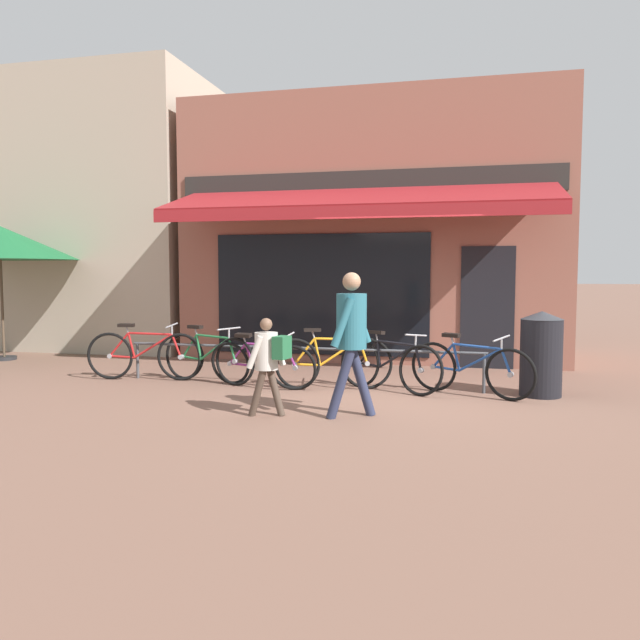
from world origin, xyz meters
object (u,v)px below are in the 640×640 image
at_px(bicycle_black, 389,364).
at_px(pedestrian_adult, 351,329).
at_px(bicycle_purple, 262,363).
at_px(bicycle_green, 208,357).
at_px(bicycle_blue, 470,368).
at_px(bicycle_orange, 331,362).
at_px(cafe_parasol, 0,243).
at_px(litter_bin, 541,354).
at_px(bicycle_red, 145,355).
at_px(pedestrian_child, 269,355).

distance_m(bicycle_black, pedestrian_adult, 1.79).
relative_size(bicycle_purple, bicycle_black, 1.08).
relative_size(bicycle_green, bicycle_black, 1.05).
height_order(bicycle_purple, bicycle_blue, bicycle_blue).
bearing_deg(bicycle_orange, cafe_parasol, 150.91).
bearing_deg(bicycle_orange, pedestrian_adult, -86.25).
height_order(bicycle_blue, litter_bin, litter_bin).
bearing_deg(pedestrian_adult, cafe_parasol, -31.79).
xyz_separation_m(bicycle_red, litter_bin, (5.78, 0.12, 0.18)).
xyz_separation_m(bicycle_orange, bicycle_blue, (1.92, -0.03, -0.02)).
bearing_deg(pedestrian_child, bicycle_black, -110.76).
relative_size(pedestrian_adult, pedestrian_child, 1.46).
height_order(bicycle_purple, litter_bin, litter_bin).
bearing_deg(cafe_parasol, pedestrian_child, -27.14).
relative_size(bicycle_orange, pedestrian_child, 1.49).
relative_size(bicycle_orange, cafe_parasol, 0.61).
bearing_deg(bicycle_red, bicycle_orange, -9.56).
distance_m(bicycle_green, bicycle_orange, 1.91).
bearing_deg(pedestrian_child, bicycle_green, -38.57).
bearing_deg(cafe_parasol, bicycle_black, -10.59).
xyz_separation_m(bicycle_red, pedestrian_adult, (3.53, -1.66, 0.62)).
bearing_deg(bicycle_blue, bicycle_green, -157.04).
xyz_separation_m(bicycle_black, pedestrian_adult, (-0.23, -1.66, 0.64)).
relative_size(pedestrian_adult, litter_bin, 1.47).
xyz_separation_m(bicycle_green, pedestrian_child, (1.57, -1.88, 0.32)).
relative_size(bicycle_green, cafe_parasol, 0.59).
xyz_separation_m(pedestrian_adult, cafe_parasol, (-7.24, 3.06, 1.18)).
bearing_deg(bicycle_blue, bicycle_red, -156.16).
xyz_separation_m(bicycle_red, bicycle_green, (1.03, 0.04, -0.01)).
xyz_separation_m(bicycle_black, pedestrian_child, (-1.16, -1.84, 0.33)).
distance_m(bicycle_purple, litter_bin, 3.86).
bearing_deg(bicycle_black, bicycle_red, -152.22).
height_order(bicycle_black, pedestrian_child, pedestrian_child).
distance_m(bicycle_purple, cafe_parasol, 6.15).
distance_m(bicycle_green, cafe_parasol, 5.26).
relative_size(bicycle_blue, cafe_parasol, 0.59).
height_order(bicycle_red, pedestrian_adult, pedestrian_adult).
bearing_deg(pedestrian_adult, bicycle_orange, -78.54).
bearing_deg(bicycle_green, bicycle_red, -160.47).
distance_m(bicycle_orange, pedestrian_child, 1.82).
xyz_separation_m(pedestrian_adult, pedestrian_child, (-0.93, -0.18, -0.31)).
height_order(bicycle_green, bicycle_orange, bicycle_orange).
relative_size(bicycle_purple, litter_bin, 1.49).
height_order(bicycle_purple, pedestrian_adult, pedestrian_adult).
bearing_deg(bicycle_orange, litter_bin, -12.68).
bearing_deg(bicycle_black, bicycle_purple, -147.23).
height_order(bicycle_red, bicycle_purple, bicycle_red).
relative_size(bicycle_green, pedestrian_adult, 0.99).
bearing_deg(bicycle_green, bicycle_purple, 5.22).
distance_m(pedestrian_adult, cafe_parasol, 7.95).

